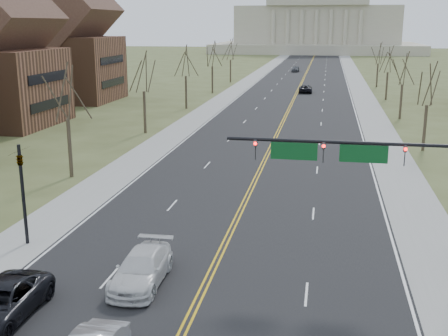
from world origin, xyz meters
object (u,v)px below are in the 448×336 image
at_px(signal_left, 22,183).
at_px(signal_mast, 362,163).
at_px(car_far_nb, 306,89).
at_px(car_sb_outer_lead, 1,303).
at_px(car_far_sb, 295,69).
at_px(car_sb_inner_second, 142,268).

bearing_deg(signal_left, signal_mast, -0.00).
bearing_deg(car_far_nb, car_sb_outer_lead, 82.20).
relative_size(signal_mast, car_far_sb, 2.62).
xyz_separation_m(signal_mast, car_sb_outer_lead, (-15.53, -8.29, -4.95)).
bearing_deg(car_sb_inner_second, signal_left, 154.18).
xyz_separation_m(car_sb_outer_lead, car_far_nb, (9.67, 86.79, -0.08)).
height_order(signal_left, car_sb_inner_second, signal_left).
relative_size(signal_mast, car_sb_inner_second, 2.19).
height_order(car_sb_outer_lead, car_far_sb, car_sb_outer_lead).
bearing_deg(signal_mast, car_sb_outer_lead, -151.91).
relative_size(car_sb_outer_lead, car_far_nb, 1.11).
relative_size(car_sb_outer_lead, car_far_sb, 1.24).
distance_m(car_sb_inner_second, car_far_sb, 128.96).
bearing_deg(car_far_nb, car_far_sb, -85.82).
bearing_deg(signal_mast, signal_left, 180.00).
bearing_deg(car_sb_inner_second, car_sb_outer_lead, -139.11).
bearing_deg(signal_mast, car_far_nb, 94.27).
relative_size(signal_mast, car_far_nb, 2.34).
bearing_deg(car_far_sb, car_sb_outer_lead, -90.21).
bearing_deg(car_far_nb, signal_left, 79.09).
distance_m(signal_left, car_far_sb, 125.47).
distance_m(signal_left, car_sb_inner_second, 9.63).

